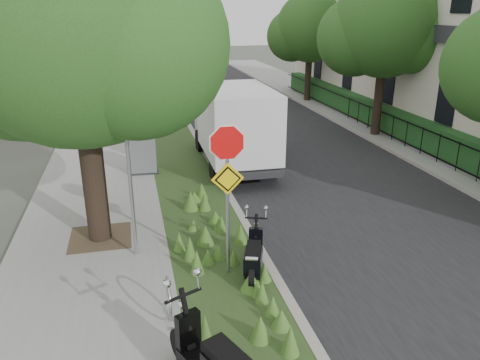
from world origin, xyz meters
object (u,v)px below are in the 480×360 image
at_px(scooter_far, 254,260).
at_px(box_truck, 234,123).
at_px(sign_assembly, 227,171).
at_px(utility_cabinet, 143,154).

bearing_deg(scooter_far, box_truck, 80.25).
bearing_deg(box_truck, scooter_far, -99.75).
bearing_deg(scooter_far, sign_assembly, 151.68).
bearing_deg(sign_assembly, utility_cabinet, 101.78).
relative_size(sign_assembly, box_truck, 0.61).
xyz_separation_m(scooter_far, box_truck, (1.24, 7.20, 1.06)).
distance_m(sign_assembly, utility_cabinet, 7.04).
xyz_separation_m(sign_assembly, box_truck, (1.70, 6.96, -0.78)).
bearing_deg(sign_assembly, scooter_far, -28.32).
relative_size(scooter_far, box_truck, 0.29).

